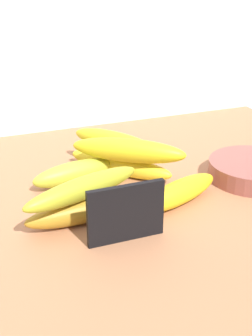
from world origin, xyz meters
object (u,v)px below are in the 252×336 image
banana_4 (85,211)px  banana_5 (114,141)px  banana_1 (129,167)px  banana_6 (128,150)px  banana_2 (179,192)px  banana_7 (83,188)px  chalkboard_sign (126,215)px  banana_0 (112,163)px  banana_3 (74,173)px

banana_4 → banana_5: bearing=57.1°
banana_1 → banana_6: banana_6 is taller
banana_5 → banana_6: bearing=-82.1°
banana_1 → banana_2: (3.67, -12.29, 0.22)cm
banana_5 → banana_7: size_ratio=0.87×
banana_1 → banana_5: bearing=109.2°
chalkboard_sign → banana_7: 8.16cm
banana_0 → banana_1: size_ratio=1.08×
banana_0 → banana_3: (-7.77, -2.07, 0.14)cm
chalkboard_sign → banana_7: (-3.91, 7.00, 1.54)cm
banana_3 → banana_7: size_ratio=0.76×
banana_2 → banana_1: bearing=106.6°
banana_4 → banana_5: banana_5 is taller
banana_4 → banana_5: size_ratio=1.05×
banana_0 → banana_3: 8.04cm
banana_4 → chalkboard_sign: bearing=-60.1°
banana_7 → banana_3: bearing=80.9°
banana_5 → banana_7: 19.07cm
banana_0 → banana_5: 3.86cm
banana_0 → chalkboard_sign: bearing=-105.1°
banana_0 → banana_1: bearing=-52.7°
banana_2 → banana_7: size_ratio=0.83×
banana_2 → banana_7: 15.98cm
banana_1 → banana_7: 17.31cm
banana_1 → banana_0: bearing=127.3°
banana_0 → banana_6: (1.49, -4.04, 3.70)cm
banana_2 → chalkboard_sign: bearing=-150.2°
banana_7 → banana_0: bearing=56.5°
banana_0 → banana_1: 3.52cm
banana_5 → banana_7: banana_5 is taller
banana_3 → banana_7: 13.33cm
banana_0 → banana_3: size_ratio=1.17×
banana_5 → banana_6: size_ratio=0.87×
banana_0 → banana_7: 18.10cm
banana_3 → banana_4: 13.21cm
banana_1 → banana_4: size_ratio=0.89×
chalkboard_sign → banana_6: chalkboard_sign is taller
chalkboard_sign → banana_0: 22.66cm
banana_2 → banana_0: bearing=111.0°
banana_6 → banana_7: bearing=-136.4°
chalkboard_sign → banana_2: (11.69, 6.70, -1.91)cm
banana_2 → banana_6: bearing=111.3°
banana_1 → banana_3: size_ratio=1.08×
banana_1 → banana_3: (-9.90, 0.73, 0.24)cm
banana_5 → banana_3: bearing=-159.8°
banana_2 → banana_6: banana_6 is taller
banana_4 → banana_7: (-0.09, 0.35, 3.55)cm
banana_3 → banana_6: size_ratio=0.75×
banana_3 → banana_1: bearing=-4.2°
banana_5 → banana_6: (0.71, -5.11, 0.07)cm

